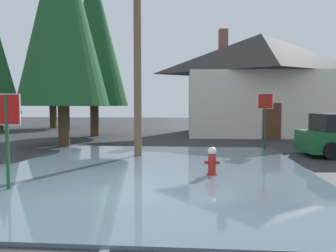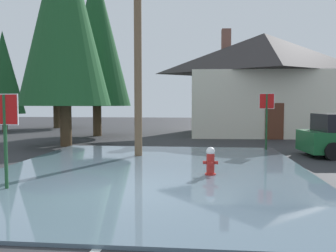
{
  "view_description": "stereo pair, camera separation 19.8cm",
  "coord_description": "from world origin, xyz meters",
  "px_view_note": "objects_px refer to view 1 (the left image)",
  "views": [
    {
      "loc": [
        1.79,
        -7.83,
        2.04
      ],
      "look_at": [
        0.76,
        4.56,
        1.22
      ],
      "focal_mm": 38.32,
      "sensor_mm": 36.0,
      "label": 1
    },
    {
      "loc": [
        1.98,
        -7.81,
        2.04
      ],
      "look_at": [
        0.76,
        4.56,
        1.22
      ],
      "focal_mm": 38.32,
      "sensor_mm": 36.0,
      "label": 2
    }
  ],
  "objects_px": {
    "fire_hydrant": "(212,162)",
    "pine_tree_far_center": "(62,11)",
    "stop_sign_near": "(7,122)",
    "utility_pole": "(137,38)",
    "pine_tree_mid_left": "(52,47)",
    "stop_sign_far": "(265,111)",
    "pine_tree_tall_left": "(93,36)",
    "house": "(260,82)"
  },
  "relations": [
    {
      "from": "pine_tree_tall_left",
      "to": "pine_tree_mid_left",
      "type": "distance_m",
      "value": 8.21
    },
    {
      "from": "fire_hydrant",
      "to": "house",
      "type": "height_order",
      "value": "house"
    },
    {
      "from": "stop_sign_far",
      "to": "pine_tree_tall_left",
      "type": "height_order",
      "value": "pine_tree_tall_left"
    },
    {
      "from": "stop_sign_near",
      "to": "fire_hydrant",
      "type": "height_order",
      "value": "stop_sign_near"
    },
    {
      "from": "utility_pole",
      "to": "house",
      "type": "height_order",
      "value": "utility_pole"
    },
    {
      "from": "pine_tree_far_center",
      "to": "stop_sign_far",
      "type": "bearing_deg",
      "value": -5.56
    },
    {
      "from": "fire_hydrant",
      "to": "house",
      "type": "xyz_separation_m",
      "value": [
        3.57,
        13.56,
        2.91
      ]
    },
    {
      "from": "stop_sign_near",
      "to": "pine_tree_tall_left",
      "type": "relative_size",
      "value": 0.22
    },
    {
      "from": "pine_tree_mid_left",
      "to": "pine_tree_far_center",
      "type": "relative_size",
      "value": 1.03
    },
    {
      "from": "utility_pole",
      "to": "fire_hydrant",
      "type": "bearing_deg",
      "value": -51.82
    },
    {
      "from": "pine_tree_tall_left",
      "to": "pine_tree_mid_left",
      "type": "xyz_separation_m",
      "value": [
        -5.22,
        6.33,
        0.36
      ]
    },
    {
      "from": "stop_sign_near",
      "to": "pine_tree_far_center",
      "type": "height_order",
      "value": "pine_tree_far_center"
    },
    {
      "from": "stop_sign_near",
      "to": "pine_tree_mid_left",
      "type": "xyz_separation_m",
      "value": [
        -7.17,
        19.86,
        4.77
      ]
    },
    {
      "from": "stop_sign_near",
      "to": "pine_tree_tall_left",
      "type": "distance_m",
      "value": 14.35
    },
    {
      "from": "fire_hydrant",
      "to": "utility_pole",
      "type": "distance_m",
      "value": 5.78
    },
    {
      "from": "pine_tree_far_center",
      "to": "stop_sign_near",
      "type": "bearing_deg",
      "value": -77.24
    },
    {
      "from": "fire_hydrant",
      "to": "utility_pole",
      "type": "height_order",
      "value": "utility_pole"
    },
    {
      "from": "pine_tree_tall_left",
      "to": "pine_tree_far_center",
      "type": "bearing_deg",
      "value": -89.46
    },
    {
      "from": "fire_hydrant",
      "to": "stop_sign_near",
      "type": "bearing_deg",
      "value": -156.44
    },
    {
      "from": "pine_tree_tall_left",
      "to": "stop_sign_near",
      "type": "bearing_deg",
      "value": -81.78
    },
    {
      "from": "house",
      "to": "utility_pole",
      "type": "bearing_deg",
      "value": -121.02
    },
    {
      "from": "fire_hydrant",
      "to": "house",
      "type": "distance_m",
      "value": 14.32
    },
    {
      "from": "stop_sign_near",
      "to": "fire_hydrant",
      "type": "relative_size",
      "value": 2.71
    },
    {
      "from": "utility_pole",
      "to": "stop_sign_far",
      "type": "xyz_separation_m",
      "value": [
        5.02,
        2.19,
        -2.68
      ]
    },
    {
      "from": "stop_sign_near",
      "to": "house",
      "type": "bearing_deg",
      "value": 62.13
    },
    {
      "from": "stop_sign_far",
      "to": "utility_pole",
      "type": "bearing_deg",
      "value": -156.47
    },
    {
      "from": "utility_pole",
      "to": "pine_tree_mid_left",
      "type": "bearing_deg",
      "value": 122.53
    },
    {
      "from": "pine_tree_tall_left",
      "to": "stop_sign_far",
      "type": "bearing_deg",
      "value": -33.47
    },
    {
      "from": "pine_tree_mid_left",
      "to": "pine_tree_far_center",
      "type": "bearing_deg",
      "value": -65.3
    },
    {
      "from": "stop_sign_near",
      "to": "pine_tree_far_center",
      "type": "bearing_deg",
      "value": 102.76
    },
    {
      "from": "fire_hydrant",
      "to": "utility_pole",
      "type": "bearing_deg",
      "value": 128.18
    },
    {
      "from": "fire_hydrant",
      "to": "pine_tree_far_center",
      "type": "xyz_separation_m",
      "value": [
        -6.59,
        6.37,
        5.77
      ]
    },
    {
      "from": "stop_sign_far",
      "to": "house",
      "type": "height_order",
      "value": "house"
    },
    {
      "from": "pine_tree_mid_left",
      "to": "utility_pole",
      "type": "bearing_deg",
      "value": -57.47
    },
    {
      "from": "utility_pole",
      "to": "stop_sign_near",
      "type": "bearing_deg",
      "value": -111.3
    },
    {
      "from": "stop_sign_far",
      "to": "house",
      "type": "distance_m",
      "value": 8.31
    },
    {
      "from": "fire_hydrant",
      "to": "pine_tree_tall_left",
      "type": "height_order",
      "value": "pine_tree_tall_left"
    },
    {
      "from": "fire_hydrant",
      "to": "stop_sign_far",
      "type": "bearing_deg",
      "value": 66.22
    },
    {
      "from": "house",
      "to": "pine_tree_far_center",
      "type": "distance_m",
      "value": 12.77
    },
    {
      "from": "stop_sign_far",
      "to": "pine_tree_mid_left",
      "type": "bearing_deg",
      "value": 139.2
    },
    {
      "from": "fire_hydrant",
      "to": "house",
      "type": "bearing_deg",
      "value": 75.26
    },
    {
      "from": "house",
      "to": "pine_tree_far_center",
      "type": "relative_size",
      "value": 0.95
    }
  ]
}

